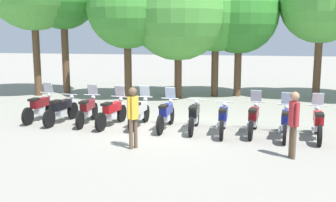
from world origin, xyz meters
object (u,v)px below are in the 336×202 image
Objects in this scene: motorcycle_6 at (194,116)px; tree_4 at (216,14)px; motorcycle_7 at (223,119)px; person_1 at (294,119)px; motorcycle_10 at (318,123)px; person_0 at (133,113)px; tree_5 at (239,14)px; tree_3 at (178,11)px; motorcycle_3 at (112,112)px; tree_2 at (127,9)px; motorcycle_1 at (62,109)px; motorcycle_2 at (88,110)px; motorcycle_0 at (40,107)px; motorcycle_5 at (166,114)px; tree_6 at (321,2)px; motorcycle_4 at (140,112)px; motorcycle_9 at (286,122)px; motorcycle_8 at (254,118)px.

tree_4 reaches higher than motorcycle_6.
person_1 is (1.90, -2.31, 0.56)m from motorcycle_7.
person_0 reaches higher than motorcycle_10.
person_0 is at bearing -106.37° from tree_5.
person_1 is 10.61m from tree_3.
person_0 reaches higher than motorcycle_3.
motorcycle_1 is at bearing -100.73° from tree_2.
tree_5 reaches higher than motorcycle_2.
motorcycle_5 is at bearing -90.89° from motorcycle_0.
tree_6 is at bearing -37.34° from motorcycle_3.
tree_3 is 6.80m from tree_6.
person_1 reaches higher than motorcycle_5.
tree_6 is (7.22, 7.18, 4.14)m from motorcycle_4.
motorcycle_9 is at bearing -97.71° from motorcycle_6.
person_0 is at bearing -140.24° from motorcycle_3.
motorcycle_8 reaches higher than motorcycle_1.
tree_2 is (-7.74, 6.34, 3.81)m from motorcycle_10.
motorcycle_3 is at bearing -138.35° from tree_6.
tree_4 is (-3.62, 7.88, 3.60)m from motorcycle_10.
motorcycle_6 is (3.91, -0.40, -0.01)m from motorcycle_2.
motorcycle_7 is 1.23× the size of person_0.
motorcycle_8 is 0.36× the size of tree_5.
tree_4 is (1.76, 0.87, -0.13)m from tree_3.
person_1 is (0.92, -2.46, 0.55)m from motorcycle_8.
tree_6 is at bearing -53.83° from motorcycle_2.
motorcycle_4 is 7.31m from tree_3.
person_0 is (-3.46, -2.28, 0.54)m from motorcycle_8.
tree_5 reaches higher than motorcycle_9.
motorcycle_3 is 1.22× the size of person_0.
tree_4 is (-2.64, 7.88, 3.60)m from motorcycle_9.
motorcycle_8 is (6.84, -0.48, 0.01)m from motorcycle_1.
person_0 is at bearing -140.83° from motorcycle_2.
motorcycle_1 is 1.22× the size of person_0.
person_0 is 4.39m from person_1.
motorcycle_9 is at bearing -101.09° from motorcycle_8.
person_1 is 10.74m from tree_5.
motorcycle_2 is 8.93m from tree_4.
motorcycle_3 is at bearing -104.13° from motorcycle_2.
motorcycle_4 is 0.33× the size of tree_6.
motorcycle_9 is at bearing 69.50° from person_1.
tree_6 reaches higher than motorcycle_5.
tree_5 is (-1.50, 8.07, 3.58)m from motorcycle_9.
motorcycle_1 is 13.06m from tree_6.
tree_2 reaches higher than motorcycle_2.
tree_6 is (2.39, 10.05, 3.59)m from person_1.
tree_5 is at bearing 9.51° from tree_4.
tree_2 is at bearing 20.09° from motorcycle_3.
person_1 reaches higher than motorcycle_2.
motorcycle_8 is at bearing -79.89° from motorcycle_7.
motorcycle_8 is 0.35× the size of tree_2.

